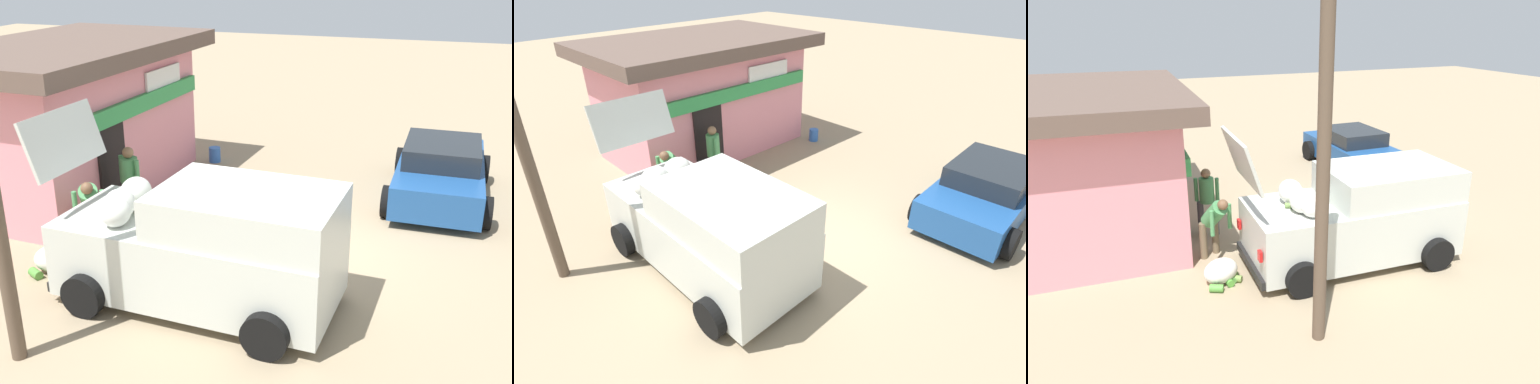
% 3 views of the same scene
% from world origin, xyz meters
% --- Properties ---
extents(ground_plane, '(60.00, 60.00, 0.00)m').
position_xyz_m(ground_plane, '(0.00, 0.00, 0.00)').
color(ground_plane, '#9E896B').
extents(storefront_bar, '(6.64, 4.30, 3.34)m').
position_xyz_m(storefront_bar, '(1.45, 5.59, 1.74)').
color(storefront_bar, pink).
rests_on(storefront_bar, ground_plane).
extents(delivery_van, '(2.39, 4.65, 2.87)m').
position_xyz_m(delivery_van, '(-2.26, 0.88, 0.98)').
color(delivery_van, silver).
rests_on(delivery_van, ground_plane).
extents(parked_sedan, '(4.06, 2.15, 1.31)m').
position_xyz_m(parked_sedan, '(3.40, -2.30, 0.63)').
color(parked_sedan, '#1E4C8C').
rests_on(parked_sedan, ground_plane).
extents(vendor_standing, '(0.44, 0.54, 1.62)m').
position_xyz_m(vendor_standing, '(0.04, 3.47, 0.93)').
color(vendor_standing, '#4C4C51').
rests_on(vendor_standing, ground_plane).
extents(customer_bending, '(0.72, 0.67, 1.40)m').
position_xyz_m(customer_bending, '(-1.15, 3.62, 0.85)').
color(customer_bending, '#726047').
rests_on(customer_bending, ground_plane).
extents(unloaded_banana_pile, '(0.85, 0.87, 0.46)m').
position_xyz_m(unloaded_banana_pile, '(-2.15, 3.76, 0.22)').
color(unloaded_banana_pile, silver).
rests_on(unloaded_banana_pile, ground_plane).
extents(paint_bucket, '(0.30, 0.30, 0.39)m').
position_xyz_m(paint_bucket, '(4.19, 3.37, 0.20)').
color(paint_bucket, blue).
rests_on(paint_bucket, ground_plane).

